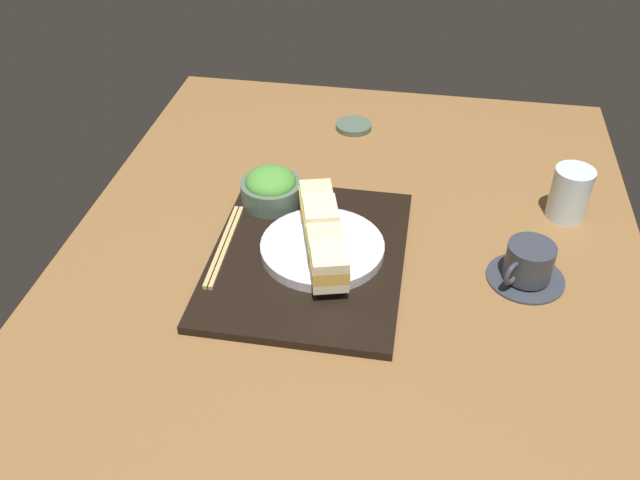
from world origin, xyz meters
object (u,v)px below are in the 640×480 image
sandwich_nearmost (317,202)px  small_sauce_dish (354,126)px  sandwich_inner_near (320,220)px  sandwich_farmost (329,265)px  coffee_cup (528,265)px  sandwich_inner_far (324,243)px  drinking_glass (570,193)px  salad_bowl (271,188)px  chopsticks_pair (225,245)px  sandwich_plate (322,248)px

sandwich_nearmost → small_sauce_dish: 37.62cm
sandwich_nearmost → small_sauce_dish: bearing=177.3°
sandwich_inner_near → sandwich_farmost: sandwich_inner_near is taller
coffee_cup → small_sauce_dish: (-45.43, -34.37, -2.49)cm
sandwich_inner_near → sandwich_inner_far: sandwich_inner_near is taller
sandwich_inner_near → drinking_glass: size_ratio=0.88×
sandwich_inner_near → sandwich_inner_far: bearing=16.1°
sandwich_nearmost → drinking_glass: bearing=104.3°
sandwich_farmost → drinking_glass: (-28.55, 39.48, -1.14)cm
sandwich_nearmost → salad_bowl: size_ratio=0.77×
sandwich_inner_near → salad_bowl: sandwich_inner_near is taller
sandwich_farmost → chopsticks_pair: (-7.17, -19.16, -4.21)cm
sandwich_farmost → chopsticks_pair: 20.89cm
sandwich_nearmost → sandwich_inner_far: 11.94cm
chopsticks_pair → sandwich_inner_far: bearing=85.3°
sandwich_plate → drinking_glass: size_ratio=2.13×
sandwich_inner_near → chopsticks_pair: bearing=-74.8°
drinking_glass → small_sauce_dish: size_ratio=1.24×
sandwich_plate → salad_bowl: bearing=-138.0°
coffee_cup → sandwich_inner_far: bearing=-84.3°
sandwich_nearmost → sandwich_inner_far: same height
drinking_glass → small_sauce_dish: (-25.89, -42.66, -4.31)cm
sandwich_farmost → sandwich_plate: bearing=-163.9°
coffee_cup → sandwich_inner_near: bearing=-94.1°
sandwich_nearmost → chopsticks_pair: size_ratio=0.39×
salad_bowl → coffee_cup: 47.21cm
sandwich_inner_far → sandwich_farmost: (5.74, 1.65, 0.38)cm
salad_bowl → chopsticks_pair: (14.53, -4.91, -2.75)cm
sandwich_inner_far → drinking_glass: 47.04cm
sandwich_farmost → salad_bowl: sandwich_farmost is taller
sandwich_inner_near → coffee_cup: bearing=85.9°
sandwich_inner_near → sandwich_inner_far: (5.74, 1.65, -0.44)cm
sandwich_farmost → coffee_cup: size_ratio=0.66×
sandwich_plate → sandwich_nearmost: (-8.61, -2.48, 3.29)cm
sandwich_inner_near → sandwich_farmost: (11.48, 3.30, -0.06)cm
sandwich_inner_far → sandwich_farmost: 5.98cm
sandwich_inner_far → salad_bowl: salad_bowl is taller
sandwich_inner_far → salad_bowl: size_ratio=0.77×
sandwich_nearmost → small_sauce_dish: (-37.24, 1.78, -5.06)cm
sandwich_nearmost → sandwich_inner_near: (5.74, 1.65, 0.44)cm
salad_bowl → sandwich_inner_far: bearing=38.3°
sandwich_nearmost → salad_bowl: 10.38cm
sandwich_plate → coffee_cup: bearing=90.7°
sandwich_inner_near → sandwich_farmost: 11.94cm
sandwich_plate → salad_bowl: 17.75cm
sandwich_plate → sandwich_nearmost: bearing=-163.9°
drinking_glass → small_sauce_dish: 50.09cm
drinking_glass → sandwich_inner_far: bearing=-61.0°
sandwich_plate → sandwich_inner_near: sandwich_inner_near is taller
salad_bowl → small_sauce_dish: size_ratio=1.42×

